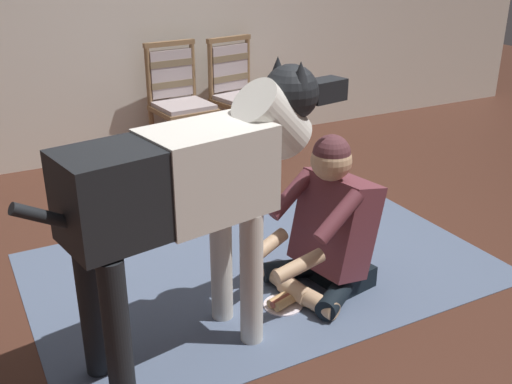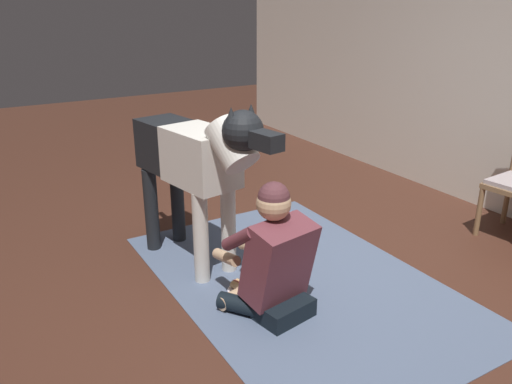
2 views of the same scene
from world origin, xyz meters
TOP-DOWN VIEW (x-y plane):
  - ground_plane at (0.00, 0.00)m, footprint 15.55×15.55m
  - area_rug at (-0.01, 0.13)m, footprint 2.57×1.68m
  - person_sitting_on_floor at (0.19, -0.23)m, footprint 0.72×0.57m
  - large_dog at (-0.60, -0.37)m, footprint 1.58×0.49m
  - hot_dog_on_plate at (-0.11, -0.28)m, footprint 0.20×0.20m

SIDE VIEW (x-z plane):
  - ground_plane at x=0.00m, z-range 0.00..0.00m
  - area_rug at x=-0.01m, z-range 0.00..0.01m
  - hot_dog_on_plate at x=-0.11m, z-range 0.00..0.06m
  - person_sitting_on_floor at x=0.19m, z-range -0.08..0.79m
  - large_dog at x=-0.60m, z-range 0.18..1.45m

